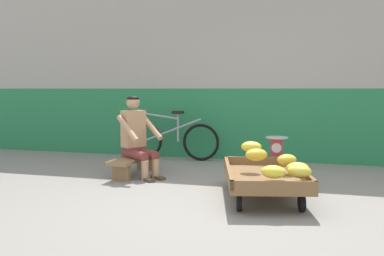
% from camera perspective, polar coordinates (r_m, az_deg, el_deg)
% --- Properties ---
extents(ground_plane, '(80.00, 80.00, 0.00)m').
position_cam_1_polar(ground_plane, '(4.37, 3.93, -11.02)').
color(ground_plane, gray).
extents(back_wall, '(16.00, 0.30, 3.27)m').
position_cam_1_polar(back_wall, '(7.28, 8.91, 8.53)').
color(back_wall, '#287F4C').
rests_on(back_wall, ground).
extents(banana_cart, '(1.14, 1.59, 0.36)m').
position_cam_1_polar(banana_cart, '(4.76, 9.92, -6.74)').
color(banana_cart, brown).
rests_on(banana_cart, ground).
extents(banana_pile, '(0.82, 0.98, 0.26)m').
position_cam_1_polar(banana_pile, '(4.48, 11.65, -4.57)').
color(banana_pile, gold).
rests_on(banana_pile, banana_cart).
extents(low_bench, '(0.35, 1.11, 0.27)m').
position_cam_1_polar(low_bench, '(6.00, -8.05, -4.58)').
color(low_bench, olive).
rests_on(low_bench, ground).
extents(vendor_seated, '(0.74, 0.66, 1.14)m').
position_cam_1_polar(vendor_seated, '(5.87, -7.62, -1.15)').
color(vendor_seated, tan).
rests_on(vendor_seated, ground).
extents(plastic_crate, '(0.36, 0.28, 0.30)m').
position_cam_1_polar(plastic_crate, '(5.72, 11.58, -5.62)').
color(plastic_crate, red).
rests_on(plastic_crate, ground).
extents(weighing_scale, '(0.30, 0.30, 0.29)m').
position_cam_1_polar(weighing_scale, '(5.67, 11.64, -2.62)').
color(weighing_scale, '#28282D').
rests_on(weighing_scale, plastic_crate).
extents(bicycle_near_left, '(1.66, 0.48, 0.86)m').
position_cam_1_polar(bicycle_near_left, '(7.21, -2.76, -1.61)').
color(bicycle_near_left, black).
rests_on(bicycle_near_left, ground).
extents(shopping_bag, '(0.18, 0.12, 0.24)m').
position_cam_1_polar(shopping_bag, '(5.23, 12.42, -7.01)').
color(shopping_bag, green).
rests_on(shopping_bag, ground).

